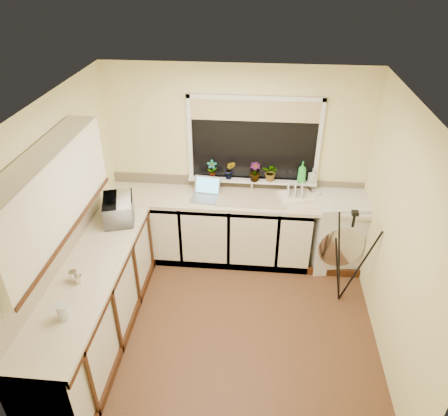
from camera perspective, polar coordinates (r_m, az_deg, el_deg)
floor at (r=4.88m, az=0.24°, el=-15.08°), size 3.20×3.20×0.00m
ceiling at (r=3.52m, az=0.33°, el=13.37°), size 3.20×3.20×0.00m
wall_back at (r=5.37m, az=1.73°, el=5.97°), size 3.20×0.00×3.20m
wall_front at (r=2.98m, az=-2.48°, el=-19.94°), size 3.20×0.00×3.20m
wall_left at (r=4.48m, az=-20.57°, el=-1.91°), size 0.00×3.00×3.00m
wall_right at (r=4.27m, az=22.27°, el=-4.13°), size 0.00×3.00×3.00m
base_cabinet_back at (r=5.53m, az=-1.98°, el=-2.68°), size 2.55×0.60×0.86m
base_cabinet_left at (r=4.63m, az=-16.73°, el=-12.43°), size 0.54×2.40×0.86m
worktop_back at (r=5.27m, az=1.44°, el=1.17°), size 3.20×0.60×0.04m
worktop_left at (r=4.34m, az=-17.64°, el=-8.14°), size 0.60×2.40×0.04m
upper_cabinet at (r=3.79m, az=-22.61°, el=1.45°), size 0.28×1.90×0.70m
splashback_left at (r=4.31m, az=-21.72°, el=-5.21°), size 0.02×2.40×0.45m
splashback_back at (r=5.47m, az=1.67°, el=3.51°), size 3.20×0.02×0.14m
window_glass at (r=5.21m, az=3.99°, el=9.02°), size 1.50×0.02×1.00m
window_blind at (r=5.05m, az=4.14°, el=12.83°), size 1.50×0.02×0.25m
windowsill at (r=5.38m, az=3.77°, el=3.73°), size 1.60×0.14×0.03m
sink at (r=5.24m, az=3.63°, el=1.38°), size 0.82×0.46×0.03m
faucet at (r=5.35m, az=3.75°, el=3.34°), size 0.03×0.03×0.24m
washing_machine at (r=5.61m, az=14.93°, el=-2.78°), size 0.77×0.75×0.96m
laptop at (r=5.25m, az=-2.46°, el=2.10°), size 0.36×0.36×0.23m
kettle at (r=4.88m, az=-13.39°, el=-0.94°), size 0.14×0.14×0.19m
dish_rack at (r=5.28m, az=9.56°, el=1.43°), size 0.48×0.42×0.06m
tripod at (r=4.93m, az=16.04°, el=-6.45°), size 0.71×0.71×1.22m
glass_jug at (r=3.87m, az=-20.67°, el=-12.81°), size 0.10×0.10×0.15m
steel_jar at (r=4.22m, az=-19.48°, el=-8.57°), size 0.08×0.08×0.10m
microwave at (r=4.92m, az=-13.87°, el=-0.17°), size 0.44×0.55×0.26m
plant_a at (r=5.33m, az=-1.61°, el=5.16°), size 0.14×0.11×0.24m
plant_b at (r=5.32m, az=0.78°, el=5.12°), size 0.15×0.12×0.24m
plant_c at (r=5.29m, az=4.13°, el=4.83°), size 0.14×0.14×0.24m
plant_d at (r=5.32m, az=6.30°, el=4.77°), size 0.25×0.23×0.23m
soap_bottle_green at (r=5.31m, az=10.37°, el=4.71°), size 0.12×0.12×0.27m
soap_bottle_clear at (r=5.35m, az=11.78°, el=4.22°), size 0.11×0.11×0.19m
cup_back at (r=5.35m, az=12.22°, el=1.71°), size 0.14×0.14×0.09m
cup_left at (r=4.19m, az=-18.85°, el=-8.98°), size 0.09×0.09×0.08m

